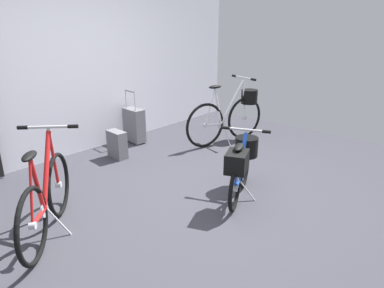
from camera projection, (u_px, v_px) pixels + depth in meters
name	position (u px, v px, depth m)	size (l,w,h in m)	color
ground_plane	(198.00, 200.00, 3.69)	(6.47, 6.47, 0.00)	#38383F
back_wall	(71.00, 58.00, 4.67)	(6.47, 0.10, 2.69)	silver
folding_bike_foreground	(241.00, 162.00, 3.65)	(0.95, 0.58, 0.73)	black
display_bike_left	(46.00, 199.00, 2.98)	(0.95, 1.00, 0.94)	black
display_bike_right	(232.00, 113.00, 5.36)	(1.42, 0.56, 1.01)	black
rolling_suitcase	(134.00, 125.00, 5.36)	(0.20, 0.37, 0.83)	slate
backpack_on_floor	(117.00, 145.00, 4.78)	(0.20, 0.31, 0.39)	slate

